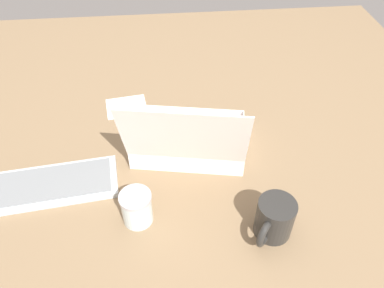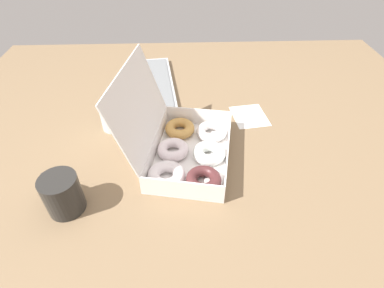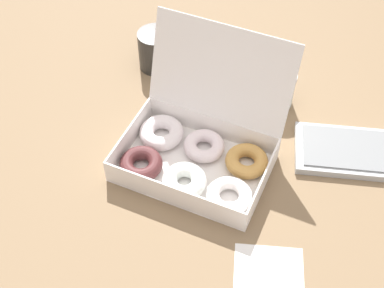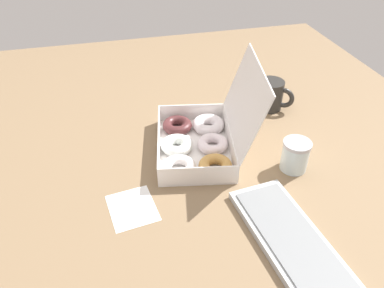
# 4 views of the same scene
# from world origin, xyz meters

# --- Properties ---
(ground_plane) EXTENTS (1.80, 1.80, 0.02)m
(ground_plane) POSITION_xyz_m (0.00, 0.00, -0.01)
(ground_plane) COLOR #806649
(donut_box) EXTENTS (0.37, 0.34, 0.27)m
(donut_box) POSITION_xyz_m (0.05, 0.05, 0.04)
(donut_box) COLOR white
(donut_box) RESTS_ON ground_plane
(coffee_mug) EXTENTS (0.11, 0.12, 0.10)m
(coffee_mug) POSITION_xyz_m (-0.12, 0.35, 0.05)
(coffee_mug) COLOR #292826
(coffee_mug) RESTS_ON ground_plane
(glass_jar) EXTENTS (0.08, 0.08, 0.09)m
(glass_jar) POSITION_xyz_m (0.20, 0.28, 0.05)
(glass_jar) COLOR silver
(glass_jar) RESTS_ON ground_plane
(paper_napkin) EXTENTS (0.15, 0.13, 0.00)m
(paper_napkin) POSITION_xyz_m (0.25, -0.18, 0.00)
(paper_napkin) COLOR white
(paper_napkin) RESTS_ON ground_plane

